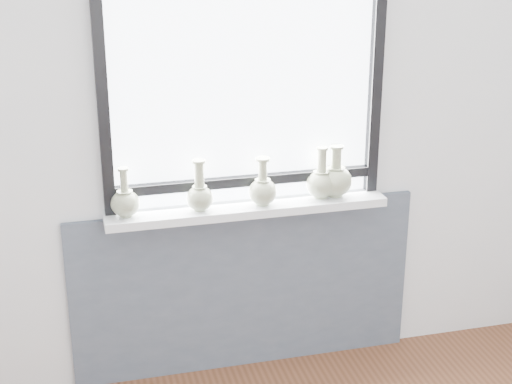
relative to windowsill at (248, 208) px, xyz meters
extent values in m
cube|color=silver|center=(0.00, 0.10, 0.42)|extent=(3.60, 0.02, 2.60)
cube|color=#4E5666|center=(0.00, 0.07, -0.45)|extent=(1.70, 0.03, 0.86)
cube|color=silver|center=(0.00, 0.00, 0.00)|extent=(1.32, 0.18, 0.04)
cube|color=black|center=(-0.62, 0.05, 0.55)|extent=(0.05, 0.06, 1.05)
cube|color=black|center=(0.62, 0.05, 0.55)|extent=(0.05, 0.06, 1.05)
cube|color=black|center=(0.00, 0.05, 0.12)|extent=(1.20, 0.05, 0.04)
cube|color=white|center=(0.00, 0.08, 0.52)|extent=(1.20, 0.01, 1.00)
cylinder|color=gray|center=(-0.56, 0.00, 0.02)|extent=(0.06, 0.06, 0.01)
ellipsoid|color=gray|center=(-0.56, 0.00, 0.08)|extent=(0.13, 0.13, 0.12)
cone|color=gray|center=(-0.56, 0.00, 0.13)|extent=(0.07, 0.07, 0.03)
cylinder|color=gray|center=(-0.56, 0.00, 0.18)|extent=(0.03, 0.03, 0.11)
cylinder|color=gray|center=(-0.56, 0.00, 0.24)|extent=(0.05, 0.05, 0.01)
cylinder|color=gray|center=(-0.23, -0.01, 0.02)|extent=(0.06, 0.06, 0.01)
ellipsoid|color=gray|center=(-0.23, -0.01, 0.08)|extent=(0.12, 0.12, 0.11)
cone|color=gray|center=(-0.23, -0.01, 0.12)|extent=(0.07, 0.07, 0.03)
cylinder|color=gray|center=(-0.23, -0.01, 0.18)|extent=(0.04, 0.04, 0.13)
cylinder|color=gray|center=(-0.23, -0.01, 0.25)|extent=(0.06, 0.06, 0.01)
cylinder|color=gray|center=(0.07, -0.02, 0.02)|extent=(0.06, 0.06, 0.01)
ellipsoid|color=gray|center=(0.07, -0.02, 0.08)|extent=(0.13, 0.13, 0.12)
cone|color=gray|center=(0.07, -0.02, 0.13)|extent=(0.07, 0.07, 0.03)
cylinder|color=gray|center=(0.07, -0.02, 0.18)|extent=(0.04, 0.04, 0.11)
cylinder|color=gray|center=(0.07, -0.02, 0.24)|extent=(0.07, 0.07, 0.01)
cylinder|color=gray|center=(0.36, 0.01, 0.02)|extent=(0.06, 0.06, 0.01)
ellipsoid|color=gray|center=(0.36, 0.01, 0.09)|extent=(0.14, 0.14, 0.13)
cone|color=gray|center=(0.36, 0.01, 0.14)|extent=(0.08, 0.08, 0.03)
cylinder|color=gray|center=(0.36, 0.01, 0.19)|extent=(0.04, 0.04, 0.13)
cylinder|color=gray|center=(0.36, 0.01, 0.26)|extent=(0.05, 0.05, 0.01)
cylinder|color=gray|center=(0.43, 0.01, 0.02)|extent=(0.07, 0.07, 0.01)
ellipsoid|color=gray|center=(0.43, 0.01, 0.09)|extent=(0.16, 0.16, 0.15)
cone|color=gray|center=(0.43, 0.01, 0.15)|extent=(0.09, 0.09, 0.03)
cylinder|color=gray|center=(0.43, 0.01, 0.20)|extent=(0.05, 0.05, 0.11)
cylinder|color=gray|center=(0.43, 0.01, 0.26)|extent=(0.07, 0.07, 0.01)
camera|label=1|loc=(-0.80, -3.29, 1.36)|focal=55.00mm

